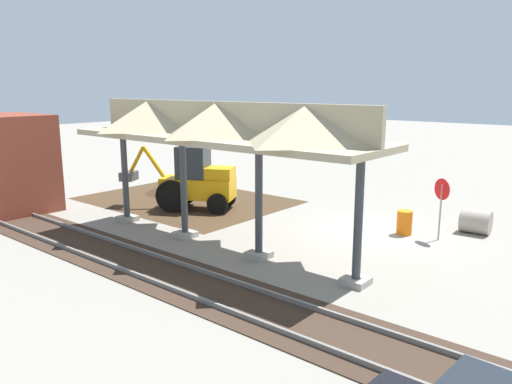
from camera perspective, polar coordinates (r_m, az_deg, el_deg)
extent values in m
plane|color=gray|center=(19.16, 13.39, -4.62)|extent=(120.00, 120.00, 0.00)
cube|color=#42301E|center=(24.25, -7.94, -0.91)|extent=(9.50, 7.00, 0.01)
cube|color=#9E998E|center=(14.25, 11.32, -9.96)|extent=(0.70, 0.70, 0.20)
cylinder|color=#383D42|center=(13.72, 11.61, -3.35)|extent=(0.24, 0.24, 3.60)
cube|color=#9E998E|center=(16.07, 0.32, -7.16)|extent=(0.70, 0.70, 0.20)
cylinder|color=#383D42|center=(15.59, 0.33, -1.25)|extent=(0.24, 0.24, 3.60)
cube|color=#9E998E|center=(18.36, -8.10, -4.81)|extent=(0.70, 0.70, 0.20)
cylinder|color=#383D42|center=(17.95, -8.25, 0.39)|extent=(0.24, 0.24, 3.60)
cube|color=#9E998E|center=(20.98, -14.49, -2.95)|extent=(0.70, 0.70, 0.20)
cylinder|color=#383D42|center=(20.62, -14.73, 1.62)|extent=(0.24, 0.24, 3.60)
cube|color=tan|center=(16.42, -4.37, 6.12)|extent=(11.62, 3.20, 0.20)
cube|color=tan|center=(16.37, -4.41, 8.38)|extent=(11.62, 0.20, 1.10)
pyramid|color=tan|center=(14.17, 5.81, 7.80)|extent=(3.12, 3.20, 1.10)
pyramid|color=tan|center=(16.37, -4.41, 8.38)|extent=(3.12, 3.20, 1.10)
pyramid|color=tan|center=(18.95, -12.05, 8.64)|extent=(3.12, 3.20, 1.10)
cube|color=slate|center=(13.58, -0.17, -10.97)|extent=(60.00, 0.08, 0.15)
cube|color=slate|center=(12.61, -4.47, -12.89)|extent=(60.00, 0.08, 0.15)
cube|color=#38281E|center=(13.11, -2.23, -12.14)|extent=(60.00, 2.58, 0.03)
cylinder|color=gray|center=(18.76, 20.31, -2.18)|extent=(0.06, 0.06, 2.04)
cylinder|color=red|center=(18.59, 20.49, 0.30)|extent=(0.67, 0.41, 0.76)
cube|color=orange|center=(22.20, -6.64, 0.48)|extent=(3.44, 2.64, 0.90)
cube|color=#1E262D|center=(22.07, -7.21, 3.43)|extent=(1.69, 1.64, 1.40)
cube|color=orange|center=(21.77, -4.13, 2.17)|extent=(1.53, 1.50, 0.50)
cylinder|color=black|center=(23.24, -8.30, 0.27)|extent=(1.38, 0.92, 1.40)
cylinder|color=black|center=(21.93, -9.60, -0.47)|extent=(1.38, 0.92, 1.40)
cylinder|color=black|center=(22.60, -3.47, -0.61)|extent=(0.94, 0.68, 0.90)
cylinder|color=black|center=(21.39, -4.40, -1.35)|extent=(0.94, 0.68, 0.90)
cylinder|color=orange|center=(22.76, -11.63, 3.42)|extent=(1.03, 0.65, 1.41)
cylinder|color=orange|center=(23.11, -13.56, 3.41)|extent=(0.89, 0.57, 1.43)
cube|color=#47474C|center=(23.39, -14.34, 1.79)|extent=(0.90, 0.99, 0.40)
cone|color=#42301E|center=(26.10, -9.10, -0.04)|extent=(6.34, 6.34, 1.55)
cylinder|color=#9E9384|center=(20.29, 23.82, -3.10)|extent=(1.09, 0.97, 0.90)
cylinder|color=black|center=(20.39, 22.42, -2.91)|extent=(0.06, 0.58, 0.58)
cylinder|color=orange|center=(19.21, 16.61, -3.37)|extent=(0.56, 0.56, 0.90)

